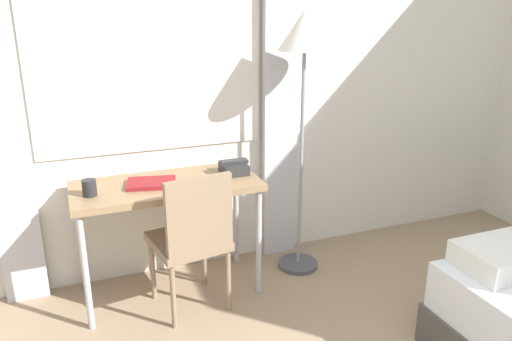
{
  "coord_description": "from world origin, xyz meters",
  "views": [
    {
      "loc": [
        -1.07,
        -0.33,
        1.72
      ],
      "look_at": [
        -0.14,
        2.02,
        0.88
      ],
      "focal_mm": 35.0,
      "sensor_mm": 36.0,
      "label": 1
    }
  ],
  "objects_px": {
    "desk_chair": "(192,235)",
    "book": "(152,183)",
    "mug": "(89,188)",
    "standing_lamp": "(304,54)",
    "desk": "(167,194)",
    "telephone": "(234,167)"
  },
  "relations": [
    {
      "from": "book",
      "to": "mug",
      "type": "xyz_separation_m",
      "value": [
        -0.34,
        -0.05,
        0.03
      ]
    },
    {
      "from": "desk",
      "to": "book",
      "type": "distance_m",
      "value": 0.12
    },
    {
      "from": "book",
      "to": "mug",
      "type": "bearing_deg",
      "value": -172.24
    },
    {
      "from": "desk_chair",
      "to": "standing_lamp",
      "type": "bearing_deg",
      "value": 8.34
    },
    {
      "from": "desk_chair",
      "to": "standing_lamp",
      "type": "relative_size",
      "value": 0.51
    },
    {
      "from": "telephone",
      "to": "book",
      "type": "xyz_separation_m",
      "value": [
        -0.51,
        -0.03,
        -0.02
      ]
    },
    {
      "from": "standing_lamp",
      "to": "book",
      "type": "distance_m",
      "value": 1.19
    },
    {
      "from": "standing_lamp",
      "to": "desk",
      "type": "bearing_deg",
      "value": -179.99
    },
    {
      "from": "book",
      "to": "mug",
      "type": "distance_m",
      "value": 0.35
    },
    {
      "from": "desk_chair",
      "to": "book",
      "type": "xyz_separation_m",
      "value": [
        -0.17,
        0.23,
        0.26
      ]
    },
    {
      "from": "book",
      "to": "telephone",
      "type": "bearing_deg",
      "value": 3.42
    },
    {
      "from": "desk_chair",
      "to": "book",
      "type": "relative_size",
      "value": 2.77
    },
    {
      "from": "desk",
      "to": "telephone",
      "type": "bearing_deg",
      "value": 3.02
    },
    {
      "from": "desk",
      "to": "desk_chair",
      "type": "bearing_deg",
      "value": -70.84
    },
    {
      "from": "mug",
      "to": "standing_lamp",
      "type": "bearing_deg",
      "value": 2.41
    },
    {
      "from": "standing_lamp",
      "to": "desk_chair",
      "type": "bearing_deg",
      "value": -163.0
    },
    {
      "from": "desk_chair",
      "to": "book",
      "type": "bearing_deg",
      "value": 117.35
    },
    {
      "from": "desk_chair",
      "to": "standing_lamp",
      "type": "distance_m",
      "value": 1.26
    },
    {
      "from": "desk_chair",
      "to": "book",
      "type": "distance_m",
      "value": 0.39
    },
    {
      "from": "book",
      "to": "desk",
      "type": "bearing_deg",
      "value": 5.4
    },
    {
      "from": "telephone",
      "to": "book",
      "type": "distance_m",
      "value": 0.52
    },
    {
      "from": "desk_chair",
      "to": "book",
      "type": "height_order",
      "value": "desk_chair"
    }
  ]
}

